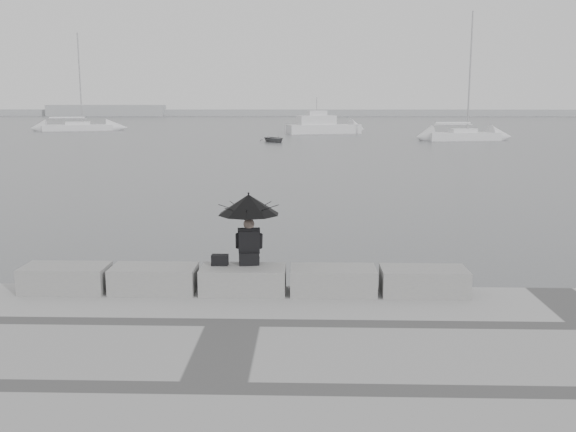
{
  "coord_description": "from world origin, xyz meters",
  "views": [
    {
      "loc": [
        1.19,
        -12.14,
        4.11
      ],
      "look_at": [
        0.75,
        3.0,
        1.36
      ],
      "focal_mm": 40.0,
      "sensor_mm": 36.0,
      "label": 1
    }
  ],
  "objects_px": {
    "motor_cruiser": "(324,126)",
    "sailboat_left": "(78,127)",
    "seated_person": "(249,212)",
    "sailboat_right": "(463,135)",
    "dinghy": "(274,139)"
  },
  "relations": [
    {
      "from": "seated_person",
      "to": "sailboat_right",
      "type": "height_order",
      "value": "sailboat_right"
    },
    {
      "from": "sailboat_left",
      "to": "motor_cruiser",
      "type": "xyz_separation_m",
      "value": [
        32.88,
        -6.48,
        0.38
      ]
    },
    {
      "from": "sailboat_left",
      "to": "sailboat_right",
      "type": "bearing_deg",
      "value": -38.6
    },
    {
      "from": "motor_cruiser",
      "to": "dinghy",
      "type": "bearing_deg",
      "value": -124.4
    },
    {
      "from": "seated_person",
      "to": "sailboat_right",
      "type": "xyz_separation_m",
      "value": [
        17.11,
        54.72,
        -1.48
      ]
    },
    {
      "from": "motor_cruiser",
      "to": "dinghy",
      "type": "relative_size",
      "value": 2.79
    },
    {
      "from": "seated_person",
      "to": "sailboat_left",
      "type": "relative_size",
      "value": 0.11
    },
    {
      "from": "dinghy",
      "to": "sailboat_left",
      "type": "bearing_deg",
      "value": 111.76
    },
    {
      "from": "seated_person",
      "to": "dinghy",
      "type": "distance_m",
      "value": 51.69
    },
    {
      "from": "dinghy",
      "to": "seated_person",
      "type": "bearing_deg",
      "value": -116.56
    },
    {
      "from": "sailboat_left",
      "to": "seated_person",
      "type": "bearing_deg",
      "value": -84.13
    },
    {
      "from": "seated_person",
      "to": "motor_cruiser",
      "type": "distance_m",
      "value": 67.87
    },
    {
      "from": "seated_person",
      "to": "sailboat_right",
      "type": "relative_size",
      "value": 0.11
    },
    {
      "from": "seated_person",
      "to": "sailboat_left",
      "type": "bearing_deg",
      "value": 104.07
    },
    {
      "from": "motor_cruiser",
      "to": "sailboat_left",
      "type": "bearing_deg",
      "value": 152.49
    }
  ]
}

